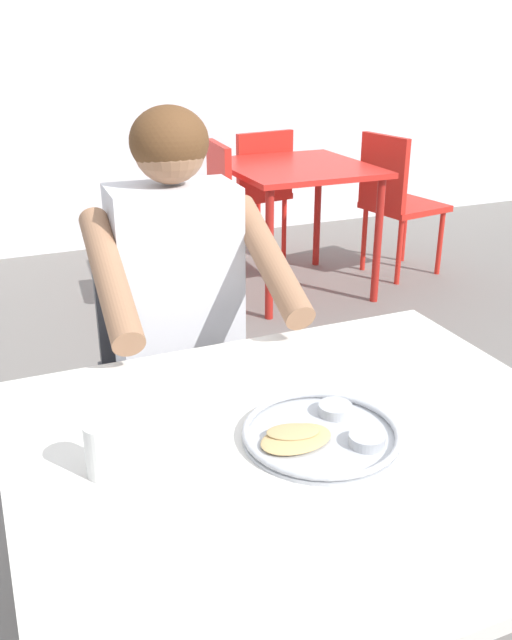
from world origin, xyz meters
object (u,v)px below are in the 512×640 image
at_px(chair_foreground, 170,358).
at_px(drinking_cup, 104,447).
at_px(table_background_red, 297,182).
at_px(chair_red_right, 395,197).
at_px(thali_tray, 322,433).
at_px(chair_red_far, 256,186).
at_px(diner_foreground, 185,306).
at_px(chair_red_left, 199,217).
at_px(table_foreground, 313,472).

bearing_deg(chair_foreground, drinking_cup, -112.35).
height_order(drinking_cup, chair_foreground, chair_foreground).
bearing_deg(table_background_red, chair_red_right, 0.29).
xyz_separation_m(thali_tray, chair_red_right, (1.85, 2.51, -0.25)).
height_order(table_background_red, chair_red_far, chair_red_far).
xyz_separation_m(diner_foreground, chair_red_right, (1.90, 1.82, -0.26)).
height_order(diner_foreground, chair_red_right, diner_foreground).
relative_size(chair_foreground, table_background_red, 1.00).
height_order(drinking_cup, chair_red_left, chair_red_left).
height_order(table_foreground, chair_red_far, chair_red_far).
height_order(chair_red_left, chair_red_right, chair_red_left).
bearing_deg(chair_red_right, thali_tray, -126.38).
bearing_deg(diner_foreground, chair_red_left, 70.60).
height_order(drinking_cup, table_background_red, drinking_cup).
distance_m(table_foreground, diner_foreground, 0.70).
xyz_separation_m(drinking_cup, table_background_red, (1.57, 2.46, -0.14)).
height_order(diner_foreground, chair_red_far, diner_foreground).
relative_size(table_background_red, chair_red_left, 0.94).
bearing_deg(table_foreground, thali_tray, 11.10).
distance_m(thali_tray, diner_foreground, 0.69).
relative_size(chair_foreground, chair_red_far, 0.98).
relative_size(chair_red_left, chair_red_far, 1.04).
distance_m(thali_tray, chair_foreground, 0.93).
bearing_deg(table_background_red, drinking_cup, -122.61).
height_order(thali_tray, chair_red_right, chair_red_right).
xyz_separation_m(drinking_cup, chair_red_right, (2.24, 2.46, -0.29)).
bearing_deg(chair_red_left, chair_red_far, 45.79).
bearing_deg(table_foreground, chair_red_far, 68.95).
bearing_deg(chair_red_far, thali_tray, -110.77).
height_order(chair_red_left, chair_red_far, chair_red_left).
distance_m(diner_foreground, chair_red_far, 2.72).
distance_m(drinking_cup, table_background_red, 2.92).
bearing_deg(chair_red_right, diner_foreground, -136.18).
height_order(chair_foreground, diner_foreground, diner_foreground).
bearing_deg(drinking_cup, chair_red_far, 62.75).
distance_m(chair_red_right, chair_red_far, 0.89).
height_order(table_foreground, thali_tray, thali_tray).
relative_size(thali_tray, diner_foreground, 0.24).
xyz_separation_m(chair_red_left, chair_red_far, (0.59, 0.61, -0.01)).
bearing_deg(diner_foreground, chair_foreground, 88.15).
height_order(thali_tray, chair_foreground, chair_foreground).
bearing_deg(chair_foreground, diner_foreground, -91.85).
xyz_separation_m(thali_tray, diner_foreground, (-0.05, 0.68, 0.01)).
distance_m(drinking_cup, chair_red_far, 3.44).
xyz_separation_m(thali_tray, chair_red_far, (1.17, 3.09, -0.24)).
xyz_separation_m(table_foreground, drinking_cup, (-0.38, 0.05, 0.12)).
xyz_separation_m(table_background_red, chair_red_far, (-0.00, 0.59, -0.14)).
height_order(thali_tray, chair_red_left, chair_red_left).
xyz_separation_m(chair_foreground, diner_foreground, (-0.01, -0.21, 0.26)).
distance_m(table_foreground, chair_foreground, 0.92).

